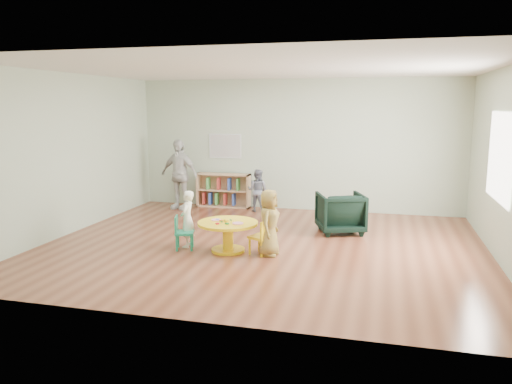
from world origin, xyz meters
The scene contains 11 objects.
room centered at (0.01, 0.00, 1.89)m, with size 7.10×7.00×2.80m.
activity_table centered at (-0.45, -0.46, 0.32)m, with size 0.93×0.93×0.51m.
kid_chair_left centered at (-1.18, -0.53, 0.29)m, with size 0.36×0.36×0.53m.
kid_chair_right centered at (0.11, -0.50, 0.29)m, with size 0.38×0.38×0.54m.
bookshelf centered at (-1.61, 2.86, 0.37)m, with size 1.20×0.30×0.75m.
alphabet_poster centered at (-1.60, 2.98, 1.35)m, with size 0.74×0.01×0.54m.
armchair centered at (1.13, 1.16, 0.36)m, with size 0.77×0.79×0.72m, color black.
child_left centered at (-1.15, -0.37, 0.45)m, with size 0.33×0.22×0.91m, color white.
child_right centered at (0.22, -0.50, 0.50)m, with size 0.49×0.32×1.01m, color yellow.
toddler centered at (-0.74, 2.53, 0.45)m, with size 0.44×0.34×0.91m, color #171E39.
adult_caretaker centered at (-2.46, 2.38, 0.76)m, with size 0.89×0.37×1.52m, color silver.
Camera 1 is at (1.86, -7.61, 2.24)m, focal length 35.00 mm.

